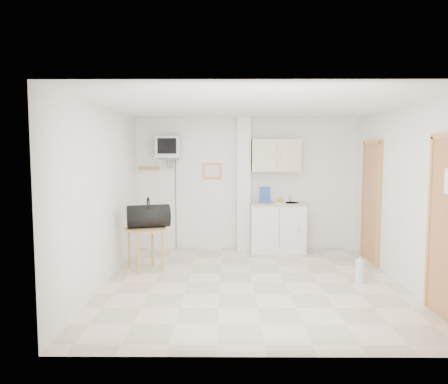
{
  "coord_description": "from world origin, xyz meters",
  "views": [
    {
      "loc": [
        -0.37,
        -6.09,
        1.89
      ],
      "look_at": [
        -0.41,
        0.6,
        1.25
      ],
      "focal_mm": 35.0,
      "sensor_mm": 36.0,
      "label": 1
    }
  ],
  "objects_px": {
    "crt_television": "(168,148)",
    "duffel_bag": "(148,216)",
    "water_bottle": "(360,271)",
    "round_table": "(145,233)"
  },
  "relations": [
    {
      "from": "round_table",
      "to": "water_bottle",
      "type": "xyz_separation_m",
      "value": [
        3.18,
        -0.65,
        -0.42
      ]
    },
    {
      "from": "duffel_bag",
      "to": "water_bottle",
      "type": "relative_size",
      "value": 1.96
    },
    {
      "from": "duffel_bag",
      "to": "water_bottle",
      "type": "height_order",
      "value": "duffel_bag"
    },
    {
      "from": "crt_television",
      "to": "water_bottle",
      "type": "relative_size",
      "value": 5.74
    },
    {
      "from": "crt_television",
      "to": "duffel_bag",
      "type": "height_order",
      "value": "crt_television"
    },
    {
      "from": "crt_television",
      "to": "duffel_bag",
      "type": "xyz_separation_m",
      "value": [
        -0.16,
        -1.3,
        -1.08
      ]
    },
    {
      "from": "water_bottle",
      "to": "crt_television",
      "type": "bearing_deg",
      "value": 146.15
    },
    {
      "from": "round_table",
      "to": "duffel_bag",
      "type": "relative_size",
      "value": 0.92
    },
    {
      "from": "round_table",
      "to": "duffel_bag",
      "type": "height_order",
      "value": "duffel_bag"
    },
    {
      "from": "crt_television",
      "to": "water_bottle",
      "type": "height_order",
      "value": "crt_television"
    }
  ]
}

